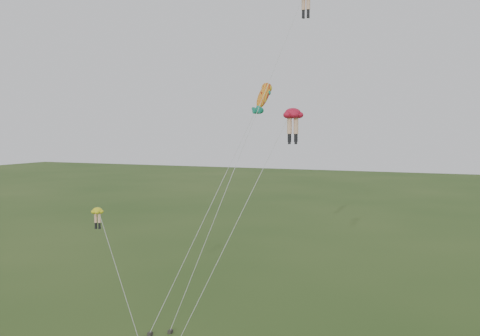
% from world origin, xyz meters
% --- Properties ---
extents(ground, '(300.00, 300.00, 0.00)m').
position_xyz_m(ground, '(0.00, 0.00, 0.00)').
color(ground, '#274318').
rests_on(ground, ground).
extents(legs_kite_red_high, '(6.94, 12.51, 25.30)m').
position_xyz_m(legs_kite_red_high, '(6.06, 11.14, 24.25)').
color(legs_kite_red_high, '#B9122D').
rests_on(legs_kite_red_high, ground).
extents(legs_kite_red_mid, '(7.05, 6.11, 15.40)m').
position_xyz_m(legs_kite_red_mid, '(7.58, 3.10, 14.62)').
color(legs_kite_red_mid, '#B9122D').
rests_on(legs_kite_red_mid, ground).
extents(legs_kite_yellow, '(5.59, 3.05, 8.33)m').
position_xyz_m(legs_kite_yellow, '(-5.86, -0.01, 7.58)').
color(legs_kite_yellow, yellow).
rests_on(legs_kite_yellow, ground).
extents(fish_kite, '(5.21, 11.28, 17.95)m').
position_xyz_m(fish_kite, '(3.55, 8.57, 16.52)').
color(fish_kite, yellow).
rests_on(fish_kite, ground).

